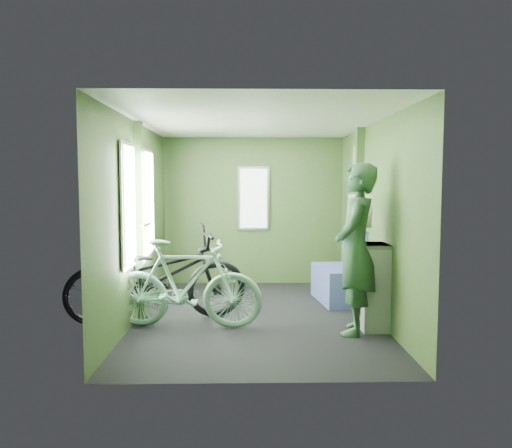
% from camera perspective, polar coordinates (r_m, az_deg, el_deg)
% --- Properties ---
extents(room, '(4.00, 4.02, 2.31)m').
position_cam_1_polar(room, '(5.89, -0.35, 3.21)').
color(room, black).
rests_on(room, ground).
extents(bicycle_black, '(2.21, 1.38, 1.17)m').
position_cam_1_polar(bicycle_black, '(5.91, -11.06, -10.99)').
color(bicycle_black, black).
rests_on(bicycle_black, ground).
extents(bicycle_mint, '(1.72, 0.77, 1.07)m').
position_cam_1_polar(bicycle_mint, '(5.59, -8.04, -11.85)').
color(bicycle_mint, '#88C5A8').
rests_on(bicycle_mint, ground).
extents(passenger, '(0.62, 0.80, 1.80)m').
position_cam_1_polar(passenger, '(5.34, 11.35, -2.79)').
color(passenger, '#294C2E').
rests_on(passenger, ground).
extents(waste_box, '(0.28, 0.39, 0.94)m').
position_cam_1_polar(waste_box, '(5.59, 13.27, -6.98)').
color(waste_box, gray).
rests_on(waste_box, ground).
extents(bench_seat, '(0.63, 0.99, 0.98)m').
position_cam_1_polar(bench_seat, '(6.83, 9.61, -6.33)').
color(bench_seat, navy).
rests_on(bench_seat, ground).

